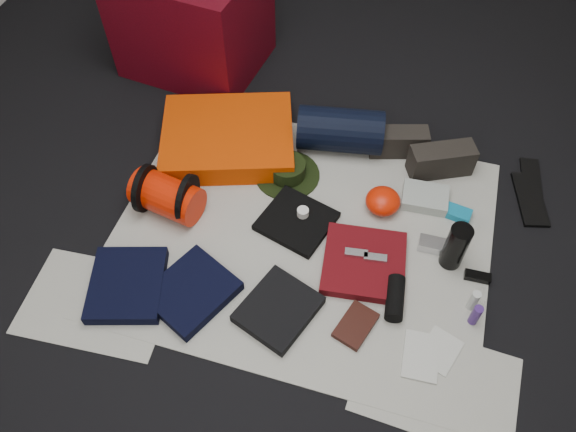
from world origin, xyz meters
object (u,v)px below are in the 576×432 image
(paperback_book, at_px, (356,325))
(red_cabinet, at_px, (192,16))
(stuff_sack, at_px, (167,196))
(compact_camera, at_px, (432,245))
(water_bottle, at_px, (456,247))
(navy_duffel, at_px, (340,130))
(sleeping_pad, at_px, (228,138))

(paperback_book, bearing_deg, red_cabinet, 149.71)
(stuff_sack, distance_m, paperback_book, 0.98)
(stuff_sack, height_order, compact_camera, stuff_sack)
(water_bottle, distance_m, paperback_book, 0.52)
(navy_duffel, bearing_deg, water_bottle, -50.88)
(sleeping_pad, height_order, paperback_book, sleeping_pad)
(navy_duffel, distance_m, water_bottle, 0.79)
(water_bottle, bearing_deg, paperback_book, -128.04)
(stuff_sack, relative_size, water_bottle, 1.32)
(sleeping_pad, height_order, water_bottle, water_bottle)
(stuff_sack, xyz_separation_m, navy_duffel, (0.64, 0.59, 0.02))
(paperback_book, bearing_deg, water_bottle, 70.15)
(stuff_sack, relative_size, compact_camera, 2.70)
(red_cabinet, relative_size, stuff_sack, 2.30)
(navy_duffel, bearing_deg, sleeping_pad, -173.38)
(navy_duffel, relative_size, paperback_book, 2.27)
(navy_duffel, height_order, water_bottle, water_bottle)
(paperback_book, bearing_deg, navy_duffel, 125.35)
(paperback_book, bearing_deg, stuff_sack, 178.42)
(sleeping_pad, relative_size, water_bottle, 2.72)
(sleeping_pad, xyz_separation_m, compact_camera, (1.03, -0.32, -0.03))
(red_cabinet, bearing_deg, navy_duffel, -18.22)
(sleeping_pad, distance_m, paperback_book, 1.11)
(navy_duffel, height_order, paperback_book, navy_duffel)
(red_cabinet, xyz_separation_m, water_bottle, (1.50, -0.94, -0.17))
(stuff_sack, bearing_deg, sleeping_pad, 74.52)
(stuff_sack, distance_m, water_bottle, 1.24)
(sleeping_pad, height_order, stuff_sack, stuff_sack)
(navy_duffel, height_order, compact_camera, navy_duffel)
(stuff_sack, height_order, water_bottle, water_bottle)
(navy_duffel, distance_m, compact_camera, 0.70)
(red_cabinet, relative_size, navy_duffel, 1.71)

